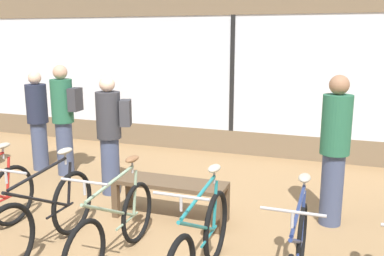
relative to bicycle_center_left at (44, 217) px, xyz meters
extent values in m
plane|color=#99754C|center=(0.83, 0.38, -0.40)|extent=(24.00, 24.00, 0.00)
cube|color=#7A664C|center=(0.83, 4.44, -0.17)|extent=(12.00, 0.08, 0.45)
cube|color=white|center=(0.83, 4.44, 1.13)|extent=(12.00, 0.04, 2.15)
cube|color=black|center=(0.83, 4.41, 1.13)|extent=(0.08, 0.02, 2.15)
torus|color=black|center=(-0.81, 0.44, -0.03)|extent=(0.05, 0.73, 0.73)
cylinder|color=red|center=(-0.81, 0.40, 0.21)|extent=(0.03, 0.11, 0.49)
cylinder|color=#B2B2B7|center=(-0.81, 0.36, 0.52)|extent=(0.02, 0.02, 0.14)
ellipsoid|color=#B2A893|center=(-0.81, 0.36, 0.60)|extent=(0.11, 0.22, 0.06)
torus|color=black|center=(0.00, 0.49, -0.03)|extent=(0.05, 0.73, 0.73)
torus|color=black|center=(0.00, -0.52, -0.03)|extent=(0.05, 0.73, 0.73)
cylinder|color=black|center=(0.00, -0.05, 0.21)|extent=(0.03, 0.94, 0.51)
cylinder|color=black|center=(0.00, 0.45, 0.21)|extent=(0.03, 0.11, 0.49)
cylinder|color=black|center=(0.00, -0.02, 0.48)|extent=(0.03, 0.87, 0.10)
cylinder|color=black|center=(0.00, 0.27, -0.03)|extent=(0.03, 0.45, 0.03)
cylinder|color=#B2B2B7|center=(0.00, 0.41, 0.52)|extent=(0.02, 0.02, 0.14)
ellipsoid|color=#B2A893|center=(0.00, 0.41, 0.60)|extent=(0.11, 0.22, 0.06)
cylinder|color=#B2B2B7|center=(0.00, -0.46, 0.58)|extent=(0.02, 0.02, 0.12)
cylinder|color=#ADADB2|center=(0.00, -0.46, 0.64)|extent=(0.46, 0.02, 0.02)
torus|color=black|center=(0.78, 0.56, -0.06)|extent=(0.05, 0.67, 0.67)
cylinder|color=gray|center=(0.78, 0.01, 0.18)|extent=(0.03, 0.95, 0.51)
cylinder|color=gray|center=(0.78, 0.52, 0.18)|extent=(0.03, 0.11, 0.49)
cylinder|color=gray|center=(0.78, 0.04, 0.45)|extent=(0.03, 0.88, 0.10)
cylinder|color=gray|center=(0.78, 0.33, -0.06)|extent=(0.03, 0.46, 0.03)
cylinder|color=#B2B2B7|center=(0.78, 0.48, 0.49)|extent=(0.02, 0.02, 0.14)
ellipsoid|color=brown|center=(0.78, 0.48, 0.57)|extent=(0.11, 0.22, 0.06)
cylinder|color=#B2B2B7|center=(0.78, -0.40, 0.55)|extent=(0.02, 0.02, 0.12)
cylinder|color=#ADADB2|center=(0.78, -0.40, 0.61)|extent=(0.46, 0.02, 0.02)
torus|color=black|center=(1.71, 0.47, -0.04)|extent=(0.05, 0.71, 0.71)
cylinder|color=#1E7A7F|center=(1.71, -0.08, 0.20)|extent=(0.03, 0.95, 0.51)
cylinder|color=#1E7A7F|center=(1.71, 0.43, 0.20)|extent=(0.03, 0.11, 0.49)
cylinder|color=#1E7A7F|center=(1.71, -0.05, 0.47)|extent=(0.03, 0.88, 0.10)
cylinder|color=#1E7A7F|center=(1.71, 0.24, -0.04)|extent=(0.03, 0.46, 0.03)
cylinder|color=#B2B2B7|center=(1.71, 0.39, 0.51)|extent=(0.02, 0.02, 0.14)
ellipsoid|color=#B2A893|center=(1.71, 0.39, 0.59)|extent=(0.11, 0.22, 0.06)
cylinder|color=#B2B2B7|center=(1.71, -0.49, 0.57)|extent=(0.02, 0.02, 0.12)
cylinder|color=#ADADB2|center=(1.71, -0.49, 0.63)|extent=(0.46, 0.02, 0.02)
torus|color=black|center=(2.54, 0.54, -0.06)|extent=(0.04, 0.67, 0.67)
cylinder|color=navy|center=(2.54, -0.02, 0.18)|extent=(0.03, 0.99, 0.51)
cylinder|color=navy|center=(2.54, 0.50, 0.18)|extent=(0.03, 0.11, 0.49)
cylinder|color=navy|center=(2.54, 0.01, 0.45)|extent=(0.03, 0.91, 0.10)
cylinder|color=navy|center=(2.54, 0.30, -0.06)|extent=(0.03, 0.48, 0.03)
cylinder|color=#B2B2B7|center=(2.54, 0.46, 0.49)|extent=(0.02, 0.02, 0.14)
ellipsoid|color=#B2A893|center=(2.54, 0.46, 0.57)|extent=(0.11, 0.22, 0.06)
cylinder|color=#B2B2B7|center=(2.54, -0.45, 0.55)|extent=(0.02, 0.02, 0.12)
cylinder|color=#ADADB2|center=(2.54, -0.45, 0.61)|extent=(0.46, 0.02, 0.02)
cube|color=brown|center=(0.90, 1.23, 0.07)|extent=(1.40, 0.44, 0.05)
cube|color=brown|center=(0.24, 1.05, -0.18)|extent=(0.08, 0.08, 0.44)
cube|color=brown|center=(1.56, 1.05, -0.18)|extent=(0.08, 0.08, 0.44)
cube|color=brown|center=(0.24, 1.41, -0.18)|extent=(0.08, 0.08, 0.44)
cube|color=brown|center=(1.56, 1.41, -0.18)|extent=(0.08, 0.08, 0.44)
cylinder|color=#424C6B|center=(-1.96, 2.36, 0.01)|extent=(0.37, 0.37, 0.81)
cylinder|color=#23283D|center=(-1.96, 2.36, 0.73)|extent=(0.48, 0.48, 0.64)
sphere|color=beige|center=(-1.96, 2.36, 1.15)|extent=(0.21, 0.21, 0.21)
cylinder|color=#424C6B|center=(-1.39, 2.27, 0.04)|extent=(0.28, 0.28, 0.87)
cylinder|color=#286647|center=(-1.39, 2.27, 0.81)|extent=(0.36, 0.36, 0.69)
sphere|color=tan|center=(-1.39, 2.27, 1.27)|extent=(0.22, 0.22, 0.22)
cube|color=#38383D|center=(-1.15, 2.28, 0.85)|extent=(0.15, 0.25, 0.36)
cylinder|color=#424C6B|center=(2.76, 1.74, 0.04)|extent=(0.33, 0.33, 0.88)
cylinder|color=#286647|center=(2.76, 1.74, 0.82)|extent=(0.44, 0.44, 0.69)
sphere|color=#9E7051|center=(2.76, 1.74, 1.28)|extent=(0.23, 0.23, 0.23)
cylinder|color=#424C6B|center=(-0.24, 1.75, 0.01)|extent=(0.33, 0.33, 0.82)
cylinder|color=#333338|center=(-0.24, 1.75, 0.75)|extent=(0.44, 0.44, 0.65)
sphere|color=beige|center=(-0.24, 1.75, 1.18)|extent=(0.21, 0.21, 0.21)
cube|color=#38383D|center=(-0.02, 1.84, 0.78)|extent=(0.21, 0.27, 0.36)
camera|label=1|loc=(2.82, -3.35, 1.82)|focal=40.00mm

